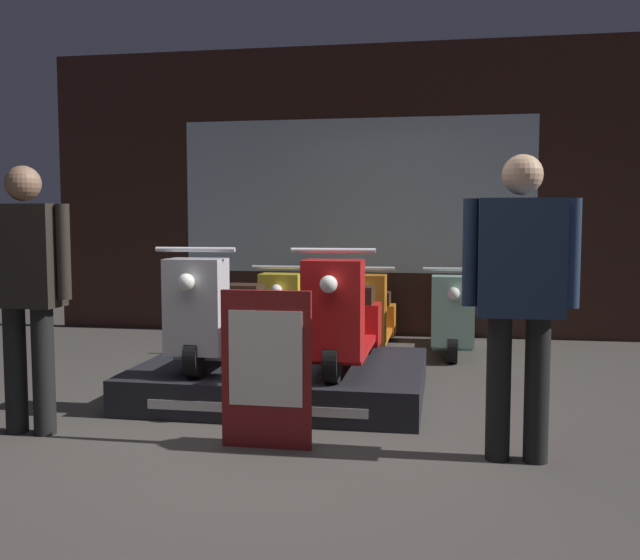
% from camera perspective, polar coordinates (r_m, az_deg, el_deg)
% --- Properties ---
extents(ground_plane, '(30.00, 30.00, 0.00)m').
position_cam_1_polar(ground_plane, '(4.17, -4.35, -13.08)').
color(ground_plane, '#423D38').
extents(shop_wall_back, '(7.09, 0.09, 3.20)m').
position_cam_1_polar(shop_wall_back, '(8.00, 2.87, 7.07)').
color(shop_wall_back, '#331E19').
rests_on(shop_wall_back, ground_plane).
extents(display_platform, '(2.02, 1.59, 0.24)m').
position_cam_1_polar(display_platform, '(5.26, -2.95, -7.92)').
color(display_platform, black).
rests_on(display_platform, ground_plane).
extents(scooter_display_left, '(0.54, 1.53, 0.86)m').
position_cam_1_polar(scooter_display_left, '(5.25, -7.96, -3.00)').
color(scooter_display_left, black).
rests_on(scooter_display_left, display_platform).
extents(scooter_display_right, '(0.54, 1.53, 0.86)m').
position_cam_1_polar(scooter_display_right, '(5.05, 1.95, -3.27)').
color(scooter_display_right, black).
rests_on(scooter_display_right, display_platform).
extents(scooter_backrow_0, '(0.54, 1.53, 0.86)m').
position_cam_1_polar(scooter_backrow_0, '(7.17, -2.23, -2.85)').
color(scooter_backrow_0, black).
rests_on(scooter_backrow_0, ground_plane).
extents(scooter_backrow_1, '(0.54, 1.53, 0.86)m').
position_cam_1_polar(scooter_backrow_1, '(7.04, 4.07, -2.99)').
color(scooter_backrow_1, black).
rests_on(scooter_backrow_1, ground_plane).
extents(scooter_backrow_2, '(0.54, 1.53, 0.86)m').
position_cam_1_polar(scooter_backrow_2, '(7.01, 10.52, -3.10)').
color(scooter_backrow_2, black).
rests_on(scooter_backrow_2, ground_plane).
extents(person_left_browsing, '(0.57, 0.23, 1.60)m').
position_cam_1_polar(person_left_browsing, '(4.56, -22.44, 0.05)').
color(person_left_browsing, black).
rests_on(person_left_browsing, ground_plane).
extents(person_right_browsing, '(0.60, 0.25, 1.62)m').
position_cam_1_polar(person_right_browsing, '(3.87, 15.71, -0.18)').
color(person_right_browsing, black).
rests_on(person_right_browsing, ground_plane).
extents(price_sign_board, '(0.51, 0.04, 0.89)m').
position_cam_1_polar(price_sign_board, '(4.02, -4.32, -7.10)').
color(price_sign_board, maroon).
rests_on(price_sign_board, ground_plane).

